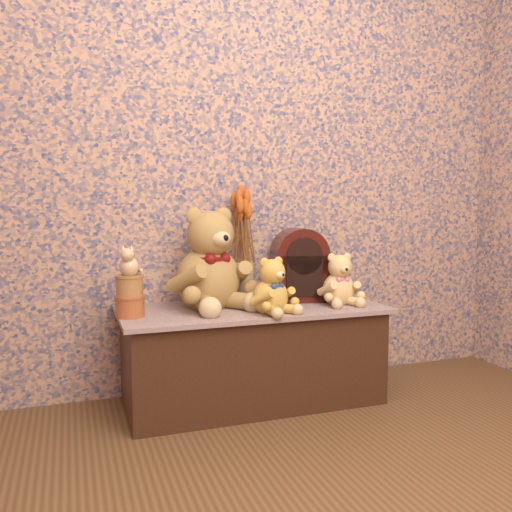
% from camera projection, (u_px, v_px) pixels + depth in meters
% --- Properties ---
extents(display_shelf, '(1.21, 0.54, 0.45)m').
position_uv_depth(display_shelf, '(252.00, 354.00, 2.47)').
color(display_shelf, '#3C4E7C').
rests_on(display_shelf, ground).
extents(teddy_large, '(0.50, 0.55, 0.49)m').
position_uv_depth(teddy_large, '(208.00, 254.00, 2.43)').
color(teddy_large, olive).
rests_on(teddy_large, display_shelf).
extents(teddy_medium, '(0.28, 0.31, 0.26)m').
position_uv_depth(teddy_medium, '(270.00, 283.00, 2.31)').
color(teddy_medium, gold).
rests_on(teddy_medium, display_shelf).
extents(teddy_small, '(0.22, 0.25, 0.26)m').
position_uv_depth(teddy_small, '(339.00, 277.00, 2.52)').
color(teddy_small, tan).
rests_on(teddy_small, display_shelf).
extents(cathedral_radio, '(0.28, 0.22, 0.36)m').
position_uv_depth(cathedral_radio, '(299.00, 264.00, 2.61)').
color(cathedral_radio, '#351009').
rests_on(cathedral_radio, display_shelf).
extents(ceramic_vase, '(0.14, 0.14, 0.19)m').
position_uv_depth(ceramic_vase, '(243.00, 282.00, 2.60)').
color(ceramic_vase, tan).
rests_on(ceramic_vase, display_shelf).
extents(dried_stalks, '(0.26, 0.26, 0.42)m').
position_uv_depth(dried_stalks, '(243.00, 220.00, 2.57)').
color(dried_stalks, '#BF541E').
rests_on(dried_stalks, ceramic_vase).
extents(biscuit_tin_lower, '(0.14, 0.14, 0.09)m').
position_uv_depth(biscuit_tin_lower, '(130.00, 307.00, 2.23)').
color(biscuit_tin_lower, '#BC7C37').
rests_on(biscuit_tin_lower, display_shelf).
extents(biscuit_tin_upper, '(0.13, 0.13, 0.09)m').
position_uv_depth(biscuit_tin_upper, '(130.00, 286.00, 2.22)').
color(biscuit_tin_upper, tan).
rests_on(biscuit_tin_upper, biscuit_tin_lower).
extents(cat_figurine, '(0.12, 0.13, 0.13)m').
position_uv_depth(cat_figurine, '(129.00, 260.00, 2.21)').
color(cat_figurine, silver).
rests_on(cat_figurine, biscuit_tin_upper).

